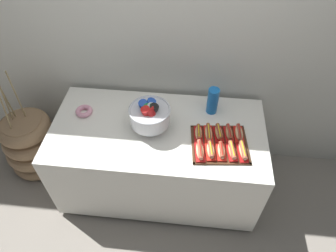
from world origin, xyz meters
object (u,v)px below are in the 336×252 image
(hot_dog_6, at_px, (209,133))
(hot_dog_8, at_px, (229,133))
(serving_tray, at_px, (219,145))
(punch_bowl, at_px, (150,115))
(cup_stack, at_px, (213,101))
(hot_dog_0, at_px, (200,151))
(hot_dog_3, at_px, (232,151))
(buffet_table, at_px, (159,157))
(hot_dog_1, at_px, (211,151))
(hot_dog_2, at_px, (221,151))
(hot_dog_4, at_px, (243,151))
(hot_dog_5, at_px, (198,133))
(floor_vase, at_px, (33,144))
(donut, at_px, (84,111))
(hot_dog_9, at_px, (239,133))
(hot_dog_7, at_px, (219,133))

(hot_dog_6, relative_size, hot_dog_8, 1.11)
(serving_tray, relative_size, hot_dog_6, 2.42)
(punch_bowl, height_order, cup_stack, punch_bowl)
(serving_tray, height_order, hot_dog_0, hot_dog_0)
(hot_dog_3, bearing_deg, buffet_table, 161.50)
(hot_dog_1, relative_size, hot_dog_2, 0.99)
(hot_dog_2, height_order, cup_stack, cup_stack)
(hot_dog_4, xyz_separation_m, hot_dog_6, (-0.24, 0.14, -0.00))
(hot_dog_2, relative_size, hot_dog_6, 0.90)
(hot_dog_4, bearing_deg, buffet_table, 164.19)
(hot_dog_6, distance_m, hot_dog_8, 0.15)
(hot_dog_5, height_order, punch_bowl, punch_bowl)
(floor_vase, distance_m, donut, 0.77)
(buffet_table, height_order, hot_dog_3, hot_dog_3)
(floor_vase, xyz_separation_m, hot_dog_0, (1.53, -0.32, 0.51))
(hot_dog_3, height_order, hot_dog_5, same)
(punch_bowl, bearing_deg, hot_dog_4, -15.24)
(serving_tray, bearing_deg, buffet_table, 166.85)
(hot_dog_5, distance_m, punch_bowl, 0.38)
(hot_dog_2, bearing_deg, hot_dog_6, 119.96)
(hot_dog_2, relative_size, hot_dog_9, 0.96)
(floor_vase, bearing_deg, punch_bowl, -5.21)
(hot_dog_2, distance_m, donut, 1.12)
(hot_dog_5, height_order, hot_dog_8, hot_dog_8)
(buffet_table, height_order, punch_bowl, punch_bowl)
(hot_dog_8, bearing_deg, hot_dog_1, -126.75)
(hot_dog_2, bearing_deg, punch_bowl, 159.38)
(hot_dog_9, distance_m, donut, 1.22)
(hot_dog_1, bearing_deg, hot_dog_2, 5.52)
(hot_dog_7, bearing_deg, hot_dog_5, -174.48)
(hot_dog_0, bearing_deg, donut, 161.22)
(hot_dog_3, height_order, hot_dog_6, hot_dog_3)
(hot_dog_0, bearing_deg, hot_dog_1, 5.52)
(serving_tray, relative_size, hot_dog_8, 2.69)
(hot_dog_0, xyz_separation_m, donut, (-0.93, 0.32, -0.02))
(hot_dog_8, height_order, donut, hot_dog_8)
(serving_tray, distance_m, hot_dog_7, 0.09)
(punch_bowl, height_order, donut, punch_bowl)
(buffet_table, distance_m, hot_dog_0, 0.55)
(hot_dog_0, relative_size, hot_dog_4, 0.97)
(hot_dog_6, height_order, hot_dog_8, hot_dog_8)
(hot_dog_0, bearing_deg, hot_dog_2, 5.52)
(hot_dog_0, height_order, hot_dog_8, hot_dog_8)
(hot_dog_8, bearing_deg, cup_stack, 116.56)
(buffet_table, bearing_deg, hot_dog_2, -21.91)
(hot_dog_1, height_order, hot_dog_8, same)
(hot_dog_2, distance_m, hot_dog_7, 0.17)
(hot_dog_0, bearing_deg, buffet_table, 147.80)
(donut, bearing_deg, serving_tray, -11.61)
(floor_vase, height_order, hot_dog_4, floor_vase)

